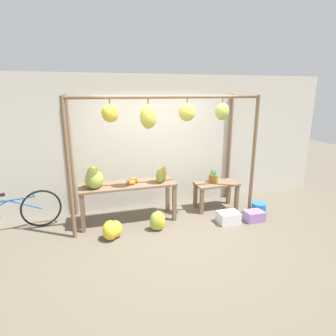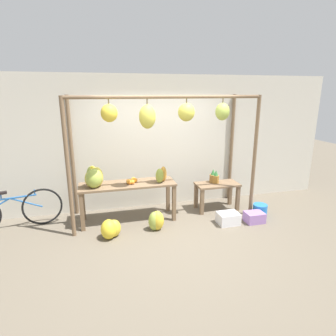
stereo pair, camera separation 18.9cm
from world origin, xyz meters
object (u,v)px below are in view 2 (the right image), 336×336
pineapple_cluster (214,177)px  papaya_pile (161,175)px  orange_pile (132,181)px  banana_pile_ground_right (156,221)px  parked_bicycle (12,211)px  fruit_crate_purple (254,217)px  banana_pile_on_table (93,177)px  banana_pile_ground_left (110,229)px  fruit_crate_white (228,218)px  blue_bucket (260,210)px

pineapple_cluster → papaya_pile: papaya_pile is taller
orange_pile → banana_pile_ground_right: orange_pile is taller
banana_pile_ground_right → parked_bicycle: size_ratio=0.21×
fruit_crate_purple → orange_pile: bearing=163.0°
banana_pile_on_table → fruit_crate_purple: size_ratio=1.21×
orange_pile → papaya_pile: size_ratio=0.79×
papaya_pile → banana_pile_ground_left: bearing=-152.4°
parked_bicycle → papaya_pile: bearing=-4.2°
fruit_crate_white → papaya_pile: papaya_pile is taller
orange_pile → fruit_crate_purple: orange_pile is taller
banana_pile_ground_right → fruit_crate_purple: size_ratio=1.02×
parked_bicycle → orange_pile: bearing=-3.4°
pineapple_cluster → fruit_crate_purple: size_ratio=0.81×
banana_pile_ground_left → parked_bicycle: size_ratio=0.24×
banana_pile_on_table → papaya_pile: 1.27m
parked_bicycle → fruit_crate_white: bearing=-11.1°
banana_pile_on_table → papaya_pile: size_ratio=1.46×
fruit_crate_white → papaya_pile: size_ratio=1.34×
pineapple_cluster → blue_bucket: size_ratio=1.03×
banana_pile_on_table → papaya_pile: bearing=-1.4°
banana_pile_ground_left → banana_pile_ground_right: size_ratio=1.11×
banana_pile_ground_right → banana_pile_ground_left: bearing=-174.8°
banana_pile_on_table → pineapple_cluster: 2.48m
banana_pile_ground_right → blue_bucket: banana_pile_ground_right is taller
pineapple_cluster → fruit_crate_white: bearing=-91.7°
parked_bicycle → fruit_crate_purple: bearing=-10.5°
blue_bucket → orange_pile: bearing=169.3°
banana_pile_on_table → pineapple_cluster: bearing=4.1°
banana_pile_ground_right → fruit_crate_purple: 1.93m
banana_pile_on_table → fruit_crate_white: banana_pile_on_table is taller
parked_bicycle → papaya_pile: size_ratio=5.80×
pineapple_cluster → banana_pile_ground_left: size_ratio=0.71×
banana_pile_ground_right → fruit_crate_purple: banana_pile_ground_right is taller
orange_pile → fruit_crate_white: orange_pile is taller
blue_bucket → pineapple_cluster: bearing=141.1°
banana_pile_ground_left → fruit_crate_white: 2.21m
papaya_pile → banana_pile_ground_right: bearing=-114.7°
pineapple_cluster → papaya_pile: (-1.20, -0.21, 0.20)m
pineapple_cluster → parked_bicycle: (-3.94, -0.01, -0.33)m
orange_pile → blue_bucket: size_ratio=0.82×
orange_pile → banana_pile_ground_left: 1.00m
banana_pile_on_table → banana_pile_ground_left: bearing=-67.9°
banana_pile_ground_left → blue_bucket: (3.00, 0.13, -0.04)m
fruit_crate_white → orange_pile: bearing=159.9°
fruit_crate_white → parked_bicycle: bearing=168.9°
orange_pile → banana_pile_ground_right: bearing=-56.7°
parked_bicycle → fruit_crate_purple: parked_bicycle is taller
pineapple_cluster → fruit_crate_white: (-0.02, -0.77, -0.59)m
parked_bicycle → papaya_pile: 2.80m
banana_pile_ground_right → fruit_crate_purple: (1.92, -0.16, -0.08)m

